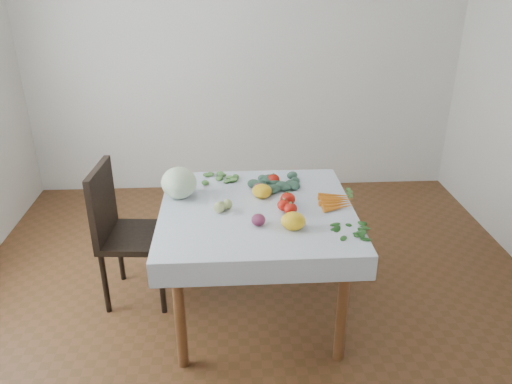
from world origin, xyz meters
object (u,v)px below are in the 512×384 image
cabbage (179,183)px  heirloom_back (262,191)px  carrot_bunch (337,201)px  chair (122,226)px  table (257,223)px

cabbage → heirloom_back: 0.51m
cabbage → carrot_bunch: bearing=-8.7°
cabbage → heirloom_back: cabbage is taller
chair → heirloom_back: bearing=-6.2°
cabbage → carrot_bunch: 0.96m
heirloom_back → chair: bearing=173.8°
chair → carrot_bunch: 1.37m
table → carrot_bunch: (0.48, 0.03, 0.12)m
table → cabbage: cabbage is taller
heirloom_back → carrot_bunch: (0.44, -0.11, -0.03)m
table → carrot_bunch: 0.50m
cabbage → chair: bearing=170.7°
cabbage → carrot_bunch: (0.94, -0.14, -0.08)m
table → heirloom_back: heirloom_back is taller
chair → carrot_bunch: bearing=-8.9°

